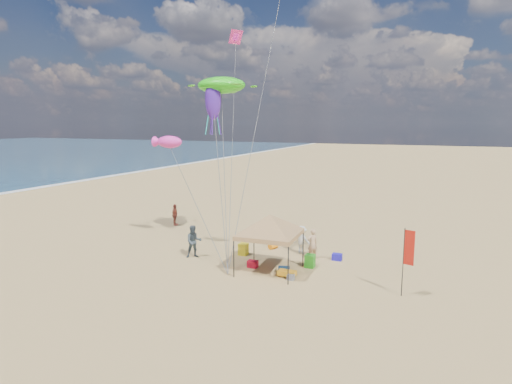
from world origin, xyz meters
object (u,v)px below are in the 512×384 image
cooler_red (253,264)px  chair_yellow (243,249)px  cooler_blue (337,257)px  feather_flag (407,252)px  canopy_tent (270,217)px  person_far_a (175,215)px  chair_green (310,261)px  person_near_b (194,241)px  person_near_c (302,240)px  beach_cart (287,273)px  person_near_a (312,244)px

cooler_red → chair_yellow: bearing=127.9°
cooler_blue → feather_flag: bearing=-44.6°
canopy_tent → chair_yellow: bearing=140.6°
canopy_tent → person_far_a: bearing=147.4°
chair_green → feather_flag: bearing=-23.0°
chair_yellow → person_near_b: person_near_b is taller
person_near_b → person_far_a: size_ratio=1.16×
feather_flag → person_near_b: feather_flag is taller
person_far_a → person_near_b: bearing=-152.1°
person_far_a → person_near_c: bearing=-118.8°
chair_yellow → beach_cart: 4.34m
person_near_c → chair_green: bearing=124.1°
cooler_blue → person_near_a: 1.58m
beach_cart → person_near_b: bearing=171.9°
person_near_a → beach_cart: bearing=40.0°
canopy_tent → feather_flag: 6.91m
cooler_red → chair_green: size_ratio=0.77×
cooler_blue → person_near_c: size_ratio=0.32×
chair_yellow → canopy_tent: bearing=-39.4°
cooler_red → cooler_blue: bearing=37.8°
person_near_c → person_near_a: bearing=146.6°
cooler_red → chair_yellow: size_ratio=0.77×
feather_flag → cooler_red: feather_flag is taller
chair_green → person_near_c: person_near_c is taller
canopy_tent → chair_green: (1.76, 1.50, -2.62)m
canopy_tent → chair_yellow: size_ratio=8.25×
chair_green → chair_yellow: bearing=172.8°
cooler_red → person_near_b: bearing=176.2°
cooler_blue → chair_green: chair_green is taller
cooler_blue → cooler_red: bearing=-142.2°
chair_green → chair_yellow: same height
cooler_blue → person_near_a: size_ratio=0.31×
canopy_tent → chair_yellow: canopy_tent is taller
cooler_red → person_near_b: 3.93m
chair_green → beach_cart: bearing=-109.2°
cooler_red → cooler_blue: 4.96m
person_near_a → person_near_c: size_ratio=1.04×
person_near_a → person_near_c: (-0.86, 0.71, -0.03)m
cooler_red → person_far_a: size_ratio=0.33×
feather_flag → cooler_red: bearing=173.7°
chair_yellow → person_near_c: person_near_c is taller
canopy_tent → beach_cart: size_ratio=6.42×
canopy_tent → feather_flag: (6.83, -0.65, -0.87)m
cooler_blue → canopy_tent: bearing=-131.0°
person_near_c → beach_cart: bearing=103.3°
feather_flag → person_near_c: feather_flag is taller
chair_yellow → person_near_b: size_ratio=0.37×
cooler_blue → person_far_a: person_far_a is taller
beach_cart → person_far_a: 13.52m
person_near_b → person_far_a: (-5.49, 6.18, -0.13)m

